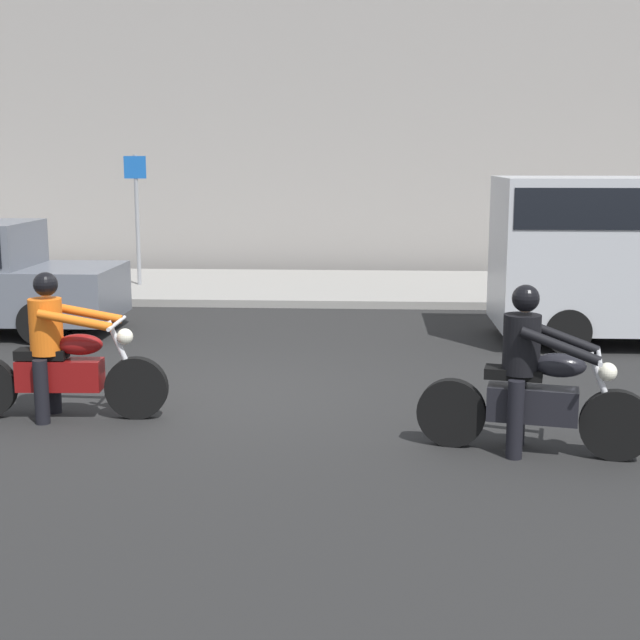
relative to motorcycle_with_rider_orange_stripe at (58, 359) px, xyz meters
The scene contains 6 objects.
ground_plane 2.10m from the motorcycle_with_rider_orange_stripe, 33.69° to the left, with size 80.00×80.00×0.00m, color black.
sidewalk_slab 9.28m from the motorcycle_with_rider_orange_stripe, 79.61° to the left, with size 40.00×4.40×0.14m, color gray.
building_facade 13.25m from the motorcycle_with_rider_orange_stripe, 82.40° to the left, with size 40.00×1.40×9.32m, color gray.
motorcycle_with_rider_orange_stripe is the anchor object (origin of this frame).
motorcycle_with_rider_black_leather 4.79m from the motorcycle_with_rider_orange_stripe, 10.11° to the right, with size 2.10×0.80×1.57m.
street_sign_post 8.95m from the motorcycle_with_rider_orange_stripe, 99.30° to the left, with size 0.44×0.08×2.60m.
Camera 1 is at (1.54, -9.91, 2.71)m, focal length 49.76 mm.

